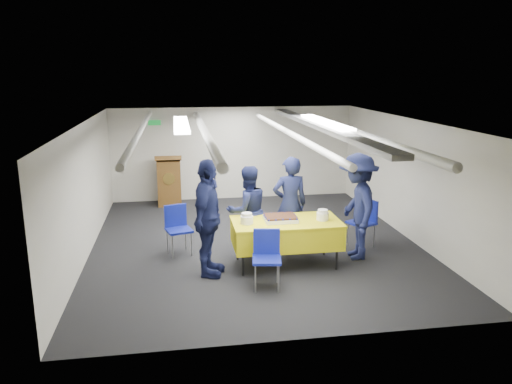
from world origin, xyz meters
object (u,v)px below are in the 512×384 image
podium (169,180)px  sailor_a (290,204)px  sailor_b (247,211)px  chair_left (177,224)px  sailor_c (208,218)px  chair_near (267,252)px  sailor_d (357,207)px  chair_right (365,218)px  sheet_cake (280,218)px  serving_table (286,233)px

podium → sailor_a: bearing=-58.4°
sailor_b → chair_left: bearing=-26.9°
chair_left → sailor_c: (0.48, -1.06, 0.41)m
chair_near → sailor_a: (0.68, 1.43, 0.33)m
chair_near → sailor_d: bearing=27.6°
chair_right → sailor_c: bearing=-162.8°
chair_left → sailor_b: sailor_b is taller
sailor_a → chair_right: bearing=178.7°
chair_right → sailor_b: (-2.21, -0.08, 0.26)m
chair_near → sailor_b: bearing=93.8°
sheet_cake → chair_right: 1.90m
sheet_cake → sailor_d: sailor_d is taller
chair_left → sailor_d: bearing=-13.0°
sailor_a → sailor_c: (-1.51, -0.87, 0.07)m
sailor_a → sailor_d: 1.18m
chair_left → sailor_a: size_ratio=0.50×
sailor_a → podium: bearing=-61.3°
podium → sailor_a: size_ratio=0.73×
chair_left → sailor_c: sailor_c is taller
sheet_cake → chair_near: chair_near is taller
sailor_c → sailor_d: sailor_c is taller
sheet_cake → serving_table: bearing=-8.1°
chair_right → chair_left: 3.43m
chair_left → serving_table: bearing=-25.5°
sailor_c → sailor_d: bearing=-64.0°
sheet_cake → sailor_a: 0.72m
chair_left → sailor_b: 1.27m
serving_table → sailor_a: size_ratio=1.03×
chair_right → sailor_c: 3.11m
chair_right → sailor_c: sailor_c is taller
serving_table → chair_right: (1.65, 0.70, -0.03)m
chair_left → sailor_a: sailor_a is taller
podium → sailor_a: (2.16, -3.51, 0.25)m
serving_table → sheet_cake: size_ratio=3.31×
chair_right → sailor_d: sailor_d is taller
chair_left → sailor_a: bearing=-5.5°
serving_table → sailor_b: bearing=132.1°
chair_near → podium: bearing=106.7°
serving_table → chair_left: 1.97m
serving_table → sailor_b: size_ratio=1.12×
sheet_cake → podium: 4.55m
sheet_cake → sailor_b: 0.76m
chair_near → sailor_a: bearing=64.6°
chair_left → sailor_b: size_ratio=0.55×
serving_table → sailor_b: sailor_b is taller
sheet_cake → sailor_b: sailor_b is taller
podium → chair_right: (3.60, -3.46, -0.08)m
podium → chair_left: (0.17, -3.32, -0.08)m
sailor_c → sailor_d: (2.58, 0.35, -0.02)m
sailor_d → chair_near: bearing=-56.5°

